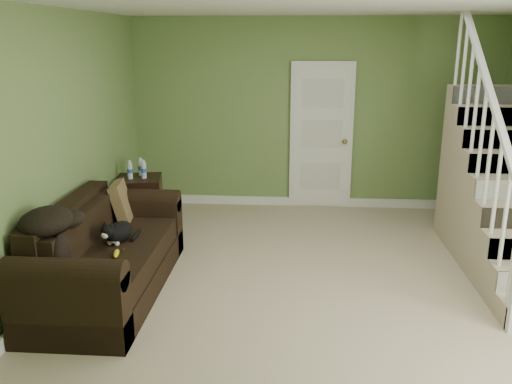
% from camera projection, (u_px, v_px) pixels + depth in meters
% --- Properties ---
extents(floor, '(5.00, 5.50, 0.01)m').
position_uv_depth(floor, '(319.00, 291.00, 5.15)').
color(floor, tan).
rests_on(floor, ground).
extents(ceiling, '(5.00, 5.50, 0.01)m').
position_uv_depth(ceiling, '(329.00, 3.00, 4.44)').
color(ceiling, white).
rests_on(ceiling, wall_back).
extents(wall_back, '(5.00, 0.04, 2.60)m').
position_uv_depth(wall_back, '(314.00, 115.00, 7.43)').
color(wall_back, olive).
rests_on(wall_back, floor).
extents(wall_front, '(5.00, 0.04, 2.60)m').
position_uv_depth(wall_front, '(355.00, 305.00, 2.16)').
color(wall_front, olive).
rests_on(wall_front, floor).
extents(wall_left, '(0.04, 5.50, 2.60)m').
position_uv_depth(wall_left, '(50.00, 153.00, 4.97)').
color(wall_left, olive).
rests_on(wall_left, floor).
extents(baseboard_back, '(5.00, 0.04, 0.12)m').
position_uv_depth(baseboard_back, '(312.00, 202.00, 7.74)').
color(baseboard_back, white).
rests_on(baseboard_back, floor).
extents(baseboard_left, '(0.04, 5.50, 0.12)m').
position_uv_depth(baseboard_left, '(67.00, 277.00, 5.31)').
color(baseboard_left, white).
rests_on(baseboard_left, floor).
extents(door, '(0.86, 0.12, 2.02)m').
position_uv_depth(door, '(321.00, 137.00, 7.46)').
color(door, white).
rests_on(door, floor).
extents(staircase, '(1.00, 2.51, 2.82)m').
position_uv_depth(staircase, '(506.00, 202.00, 5.76)').
color(staircase, tan).
rests_on(staircase, floor).
extents(sofa, '(0.94, 2.17, 0.86)m').
position_uv_depth(sofa, '(105.00, 259.00, 5.08)').
color(sofa, black).
rests_on(sofa, floor).
extents(side_table, '(0.62, 0.62, 0.87)m').
position_uv_depth(side_table, '(140.00, 202.00, 6.83)').
color(side_table, black).
rests_on(side_table, floor).
extents(cat, '(0.28, 0.53, 0.26)m').
position_uv_depth(cat, '(118.00, 232.00, 5.09)').
color(cat, black).
rests_on(cat, sofa).
extents(banana, '(0.08, 0.18, 0.05)m').
position_uv_depth(banana, '(116.00, 253.00, 4.78)').
color(banana, yellow).
rests_on(banana, sofa).
extents(throw_pillow, '(0.26, 0.44, 0.43)m').
position_uv_depth(throw_pillow, '(122.00, 202.00, 5.71)').
color(throw_pillow, '#4A311D').
rests_on(throw_pillow, sofa).
extents(throw_blanket, '(0.53, 0.62, 0.22)m').
position_uv_depth(throw_blanket, '(46.00, 221.00, 4.40)').
color(throw_blanket, black).
rests_on(throw_blanket, sofa).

